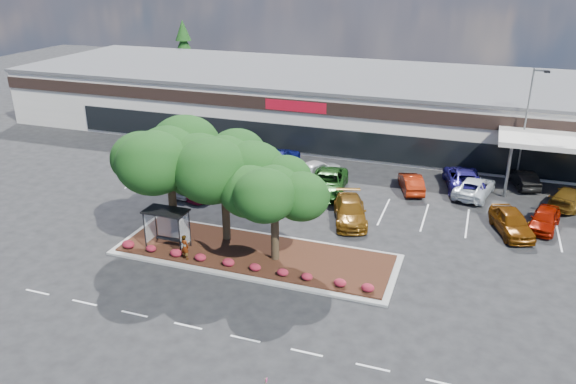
% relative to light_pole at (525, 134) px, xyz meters
% --- Properties ---
extents(ground, '(160.00, 160.00, 0.00)m').
position_rel_light_pole_xyz_m(ground, '(-14.05, -23.31, -4.24)').
color(ground, black).
rests_on(ground, ground).
extents(retail_store, '(80.40, 25.20, 6.25)m').
position_rel_light_pole_xyz_m(retail_store, '(-13.99, 10.60, -1.08)').
color(retail_store, silver).
rests_on(retail_store, ground).
extents(landscape_island, '(18.00, 6.00, 0.26)m').
position_rel_light_pole_xyz_m(landscape_island, '(-16.05, -19.31, -4.11)').
color(landscape_island, '#979792').
rests_on(landscape_island, ground).
extents(lane_markings, '(33.12, 20.06, 0.01)m').
position_rel_light_pole_xyz_m(lane_markings, '(-14.20, -12.88, -4.23)').
color(lane_markings, silver).
rests_on(lane_markings, ground).
extents(shrub_row, '(17.00, 0.80, 0.50)m').
position_rel_light_pole_xyz_m(shrub_row, '(-16.05, -21.41, -3.73)').
color(shrub_row, maroon).
rests_on(shrub_row, landscape_island).
extents(bus_shelter, '(2.75, 1.55, 2.59)m').
position_rel_light_pole_xyz_m(bus_shelter, '(-21.55, -20.36, -1.93)').
color(bus_shelter, black).
rests_on(bus_shelter, landscape_island).
extents(island_tree_west, '(7.20, 7.20, 7.89)m').
position_rel_light_pole_xyz_m(island_tree_west, '(-22.05, -18.81, -0.03)').
color(island_tree_west, '#14340D').
rests_on(island_tree_west, landscape_island).
extents(island_tree_mid, '(6.60, 6.60, 7.32)m').
position_rel_light_pole_xyz_m(island_tree_mid, '(-18.55, -18.11, -0.32)').
color(island_tree_mid, '#14340D').
rests_on(island_tree_mid, landscape_island).
extents(island_tree_east, '(5.80, 5.80, 6.50)m').
position_rel_light_pole_xyz_m(island_tree_east, '(-14.55, -19.61, -0.72)').
color(island_tree_east, '#14340D').
rests_on(island_tree_east, landscape_island).
extents(conifer_north_west, '(4.40, 4.40, 10.00)m').
position_rel_light_pole_xyz_m(conifer_north_west, '(-44.05, 22.69, 0.76)').
color(conifer_north_west, '#14340D').
rests_on(conifer_north_west, ground).
extents(person_waiting, '(0.68, 0.56, 1.62)m').
position_rel_light_pole_xyz_m(person_waiting, '(-19.78, -21.48, -3.17)').
color(person_waiting, '#594C47').
rests_on(person_waiting, landscape_island).
extents(light_pole, '(1.43, 0.57, 9.58)m').
position_rel_light_pole_xyz_m(light_pole, '(0.00, 0.00, 0.00)').
color(light_pole, '#979792').
rests_on(light_pole, ground).
extents(car_0, '(2.72, 4.81, 1.54)m').
position_rel_light_pole_xyz_m(car_0, '(-24.68, -11.11, -3.46)').
color(car_0, silver).
rests_on(car_0, ground).
extents(car_1, '(2.74, 4.88, 1.34)m').
position_rel_light_pole_xyz_m(car_1, '(-24.64, -9.52, -3.57)').
color(car_1, navy).
rests_on(car_1, ground).
extents(car_2, '(3.34, 4.95, 1.33)m').
position_rel_light_pole_xyz_m(car_2, '(-23.09, -11.36, -3.57)').
color(car_2, maroon).
rests_on(car_2, ground).
extents(car_3, '(3.68, 6.50, 1.71)m').
position_rel_light_pole_xyz_m(car_3, '(-14.55, -7.56, -3.38)').
color(car_3, '#174313').
rests_on(car_3, ground).
extents(car_4, '(3.73, 5.81, 1.57)m').
position_rel_light_pole_xyz_m(car_4, '(-11.57, -12.27, -3.45)').
color(car_4, brown).
rests_on(car_4, ground).
extents(car_6, '(3.43, 5.24, 1.66)m').
position_rel_light_pole_xyz_m(car_6, '(-0.70, -10.47, -3.41)').
color(car_6, '#623006').
rests_on(car_6, ground).
extents(car_8, '(2.62, 4.56, 1.46)m').
position_rel_light_pole_xyz_m(car_8, '(1.50, -8.96, -3.51)').
color(car_8, '#871002').
rests_on(car_8, ground).
extents(car_9, '(2.58, 5.40, 1.48)m').
position_rel_light_pole_xyz_m(car_9, '(-25.45, -1.22, -3.49)').
color(car_9, black).
rests_on(car_9, ground).
extents(car_10, '(2.69, 5.81, 1.61)m').
position_rel_light_pole_xyz_m(car_10, '(-20.33, -3.14, -3.43)').
color(car_10, navy).
rests_on(car_10, ground).
extents(car_11, '(3.07, 5.00, 1.59)m').
position_rel_light_pole_xyz_m(car_11, '(-20.85, -5.10, -3.44)').
color(car_11, '#215524').
rests_on(car_11, ground).
extents(car_12, '(3.90, 5.35, 1.69)m').
position_rel_light_pole_xyz_m(car_12, '(-16.30, -4.93, -3.39)').
color(car_12, '#B9B9B9').
rests_on(car_12, ground).
extents(car_13, '(2.78, 4.59, 1.43)m').
position_rel_light_pole_xyz_m(car_13, '(-8.24, -5.02, -3.52)').
color(car_13, maroon).
rests_on(car_13, ground).
extents(car_14, '(3.49, 5.72, 1.48)m').
position_rel_light_pole_xyz_m(car_14, '(-3.37, -4.34, -3.49)').
color(car_14, silver).
rests_on(car_14, ground).
extents(car_15, '(3.92, 6.42, 1.66)m').
position_rel_light_pole_xyz_m(car_15, '(-4.32, -2.86, -3.40)').
color(car_15, navy).
rests_on(car_15, ground).
extents(car_16, '(2.79, 4.58, 1.42)m').
position_rel_light_pole_xyz_m(car_16, '(0.33, -0.95, -3.52)').
color(car_16, black).
rests_on(car_16, ground).
extents(car_17, '(3.72, 5.46, 1.47)m').
position_rel_light_pole_xyz_m(car_17, '(3.51, -4.12, -3.50)').
color(car_17, brown).
rests_on(car_17, ground).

